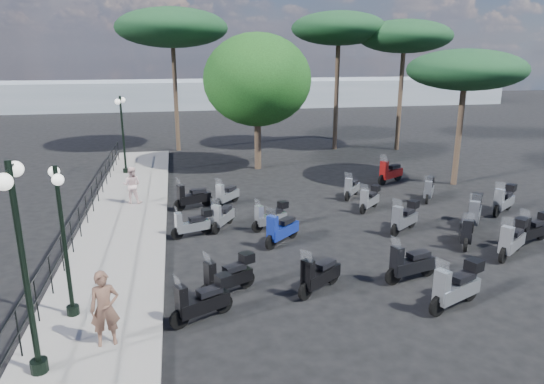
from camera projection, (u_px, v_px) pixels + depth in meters
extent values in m
plane|color=black|center=(334.00, 264.00, 14.60)|extent=(120.00, 120.00, 0.00)
cube|color=gray|center=(120.00, 241.00, 16.19)|extent=(3.00, 30.00, 0.15)
cylinder|color=black|center=(18.00, 332.00, 9.78)|extent=(0.04, 0.04, 1.10)
cylinder|color=black|center=(36.00, 300.00, 11.07)|extent=(0.04, 0.04, 1.10)
cylinder|color=black|center=(51.00, 274.00, 12.36)|extent=(0.04, 0.04, 1.10)
cylinder|color=black|center=(62.00, 253.00, 13.65)|extent=(0.04, 0.04, 1.10)
cylinder|color=black|center=(72.00, 236.00, 14.94)|extent=(0.04, 0.04, 1.10)
cylinder|color=black|center=(80.00, 221.00, 16.23)|extent=(0.04, 0.04, 1.10)
cylinder|color=black|center=(86.00, 209.00, 17.52)|extent=(0.04, 0.04, 1.10)
cylinder|color=black|center=(92.00, 198.00, 18.81)|extent=(0.04, 0.04, 1.10)
cylinder|color=black|center=(97.00, 189.00, 20.10)|extent=(0.04, 0.04, 1.10)
cylinder|color=black|center=(102.00, 180.00, 21.39)|extent=(0.04, 0.04, 1.10)
cylinder|color=black|center=(106.00, 173.00, 22.68)|extent=(0.04, 0.04, 1.10)
cylinder|color=black|center=(109.00, 167.00, 23.97)|extent=(0.04, 0.04, 1.10)
cylinder|color=black|center=(113.00, 161.00, 25.26)|extent=(0.04, 0.04, 1.10)
cylinder|color=black|center=(116.00, 155.00, 26.55)|extent=(0.04, 0.04, 1.10)
cylinder|color=black|center=(118.00, 151.00, 27.84)|extent=(0.04, 0.04, 1.10)
cube|color=black|center=(74.00, 212.00, 15.44)|extent=(0.04, 26.00, 0.04)
cube|color=black|center=(76.00, 228.00, 15.58)|extent=(0.04, 26.00, 0.04)
cylinder|color=black|center=(39.00, 366.00, 9.42)|extent=(0.34, 0.34, 0.25)
cylinder|color=black|center=(25.00, 273.00, 8.87)|extent=(0.12, 0.12, 4.22)
cylinder|color=black|center=(9.00, 169.00, 8.33)|extent=(0.13, 0.95, 0.04)
sphere|color=white|center=(15.00, 169.00, 8.79)|extent=(0.30, 0.30, 0.30)
sphere|color=white|center=(4.00, 182.00, 7.92)|extent=(0.30, 0.30, 0.30)
cylinder|color=black|center=(73.00, 310.00, 11.49)|extent=(0.29, 0.29, 0.22)
cylinder|color=black|center=(65.00, 243.00, 11.01)|extent=(0.10, 0.10, 3.63)
cylinder|color=black|center=(55.00, 172.00, 10.55)|extent=(0.28, 0.79, 0.04)
sphere|color=white|center=(54.00, 172.00, 10.92)|extent=(0.25, 0.25, 0.25)
sphere|color=white|center=(58.00, 180.00, 10.23)|extent=(0.25, 0.25, 0.25)
cylinder|color=black|center=(126.00, 170.00, 25.04)|extent=(0.31, 0.31, 0.24)
cylinder|color=black|center=(123.00, 135.00, 24.52)|extent=(0.11, 0.11, 3.92)
cylinder|color=black|center=(120.00, 99.00, 24.02)|extent=(0.19, 0.88, 0.04)
sphere|color=white|center=(123.00, 100.00, 24.47)|extent=(0.27, 0.27, 0.27)
sphere|color=white|center=(118.00, 102.00, 23.62)|extent=(0.27, 0.27, 0.27)
imported|color=brown|center=(105.00, 309.00, 10.14)|extent=(0.66, 0.48, 1.66)
imported|color=beige|center=(132.00, 185.00, 19.83)|extent=(0.86, 0.73, 1.53)
cylinder|color=black|center=(179.00, 319.00, 11.13)|extent=(0.47, 0.30, 0.48)
cylinder|color=black|center=(224.00, 304.00, 11.83)|extent=(0.47, 0.30, 0.48)
cube|color=black|center=(204.00, 304.00, 11.46)|extent=(1.31, 0.87, 0.34)
cube|color=black|center=(209.00, 291.00, 11.48)|extent=(0.67, 0.53, 0.14)
cube|color=black|center=(181.00, 300.00, 11.05)|extent=(0.33, 0.36, 0.70)
plane|color=white|center=(178.00, 283.00, 10.89)|extent=(0.24, 0.37, 0.37)
cube|color=black|center=(223.00, 280.00, 11.66)|extent=(0.44, 0.43, 0.26)
cylinder|color=black|center=(177.00, 234.00, 16.46)|extent=(0.44, 0.22, 0.43)
cylinder|color=black|center=(207.00, 228.00, 16.96)|extent=(0.44, 0.22, 0.43)
cube|color=#A7ACB2|center=(193.00, 226.00, 16.68)|extent=(1.20, 0.64, 0.30)
cube|color=black|center=(197.00, 219.00, 16.68)|extent=(0.59, 0.42, 0.13)
cube|color=#A7ACB2|center=(179.00, 222.00, 16.38)|extent=(0.27, 0.32, 0.63)
plane|color=white|center=(176.00, 211.00, 16.24)|extent=(0.17, 0.35, 0.33)
cube|color=black|center=(207.00, 213.00, 16.81)|extent=(0.38, 0.37, 0.23)
cylinder|color=black|center=(216.00, 228.00, 16.96)|extent=(0.32, 0.45, 0.47)
cylinder|color=black|center=(230.00, 217.00, 18.02)|extent=(0.32, 0.45, 0.47)
cube|color=gray|center=(223.00, 217.00, 17.49)|extent=(0.93, 1.26, 0.33)
cube|color=black|center=(225.00, 209.00, 17.56)|extent=(0.55, 0.65, 0.14)
cube|color=gray|center=(216.00, 215.00, 16.91)|extent=(0.36, 0.33, 0.68)
plane|color=white|center=(215.00, 203.00, 16.73)|extent=(0.36, 0.26, 0.36)
cylinder|color=black|center=(180.00, 205.00, 19.40)|extent=(0.49, 0.28, 0.49)
cylinder|color=black|center=(207.00, 200.00, 20.05)|extent=(0.49, 0.28, 0.49)
cube|color=black|center=(195.00, 198.00, 19.70)|extent=(1.36, 0.83, 0.35)
cube|color=black|center=(198.00, 191.00, 19.71)|extent=(0.68, 0.52, 0.14)
cube|color=black|center=(181.00, 194.00, 19.31)|extent=(0.32, 0.37, 0.71)
plane|color=white|center=(179.00, 183.00, 19.15)|extent=(0.22, 0.39, 0.38)
cylinder|color=black|center=(305.00, 291.00, 12.45)|extent=(0.45, 0.37, 0.49)
cylinder|color=black|center=(333.00, 275.00, 13.32)|extent=(0.45, 0.37, 0.49)
cube|color=black|center=(321.00, 276.00, 12.87)|extent=(1.27, 1.07, 0.35)
cube|color=black|center=(325.00, 264.00, 12.91)|extent=(0.67, 0.61, 0.14)
cube|color=black|center=(308.00, 273.00, 12.38)|extent=(0.36, 0.38, 0.71)
plane|color=white|center=(307.00, 257.00, 12.21)|extent=(0.30, 0.36, 0.38)
cylinder|color=black|center=(271.00, 242.00, 15.63)|extent=(0.45, 0.42, 0.51)
cylinder|color=black|center=(293.00, 231.00, 16.61)|extent=(0.45, 0.42, 0.51)
cube|color=navy|center=(283.00, 230.00, 16.11)|extent=(1.26, 1.19, 0.36)
cube|color=black|center=(286.00, 221.00, 16.16)|extent=(0.68, 0.66, 0.15)
cube|color=navy|center=(272.00, 227.00, 15.56)|extent=(0.39, 0.39, 0.74)
plane|color=white|center=(271.00, 214.00, 15.38)|extent=(0.33, 0.35, 0.39)
cylinder|color=black|center=(257.00, 226.00, 17.12)|extent=(0.44, 0.27, 0.45)
cylinder|color=black|center=(282.00, 220.00, 17.75)|extent=(0.44, 0.27, 0.45)
cube|color=#A7ACB2|center=(271.00, 219.00, 17.41)|extent=(1.23, 0.79, 0.32)
cube|color=black|center=(275.00, 211.00, 17.43)|extent=(0.62, 0.49, 0.13)
cube|color=#A7ACB2|center=(259.00, 215.00, 17.04)|extent=(0.30, 0.34, 0.65)
plane|color=white|center=(258.00, 203.00, 16.89)|extent=(0.22, 0.35, 0.34)
cube|color=black|center=(283.00, 205.00, 17.59)|extent=(0.41, 0.40, 0.24)
cylinder|color=black|center=(219.00, 203.00, 19.70)|extent=(0.37, 0.41, 0.46)
cylinder|color=black|center=(235.00, 196.00, 20.65)|extent=(0.37, 0.41, 0.46)
cube|color=#A7ACB2|center=(228.00, 196.00, 20.17)|extent=(1.06, 1.15, 0.32)
cube|color=black|center=(230.00, 188.00, 20.23)|extent=(0.59, 0.62, 0.13)
cube|color=#A7ACB2|center=(220.00, 193.00, 19.64)|extent=(0.35, 0.35, 0.67)
plane|color=white|center=(219.00, 183.00, 19.47)|extent=(0.32, 0.30, 0.36)
cylinder|color=black|center=(393.00, 276.00, 13.24)|extent=(0.51, 0.23, 0.50)
cylinder|color=black|center=(428.00, 268.00, 13.77)|extent=(0.51, 0.23, 0.50)
cube|color=black|center=(413.00, 265.00, 13.48)|extent=(1.41, 0.69, 0.36)
cube|color=black|center=(419.00, 254.00, 13.47)|extent=(0.69, 0.46, 0.15)
cube|color=black|center=(397.00, 259.00, 13.14)|extent=(0.30, 0.36, 0.73)
plane|color=white|center=(396.00, 244.00, 12.98)|extent=(0.18, 0.41, 0.39)
cylinder|color=black|center=(395.00, 230.00, 16.72)|extent=(0.45, 0.37, 0.49)
cylinder|color=black|center=(412.00, 221.00, 17.58)|extent=(0.45, 0.37, 0.49)
cube|color=#575A60|center=(405.00, 220.00, 17.14)|extent=(1.27, 1.06, 0.34)
cube|color=black|center=(408.00, 211.00, 17.18)|extent=(0.67, 0.60, 0.14)
cube|color=#575A60|center=(397.00, 217.00, 16.65)|extent=(0.36, 0.38, 0.71)
plane|color=white|center=(397.00, 204.00, 16.48)|extent=(0.29, 0.36, 0.38)
cube|color=black|center=(413.00, 204.00, 17.42)|extent=(0.47, 0.47, 0.26)
cylinder|color=black|center=(363.00, 209.00, 19.06)|extent=(0.38, 0.37, 0.44)
cylinder|color=black|center=(375.00, 202.00, 19.92)|extent=(0.38, 0.37, 0.44)
cube|color=gray|center=(370.00, 201.00, 19.48)|extent=(1.08, 1.04, 0.31)
cube|color=black|center=(372.00, 194.00, 19.53)|extent=(0.59, 0.58, 0.13)
cube|color=gray|center=(364.00, 198.00, 19.00)|extent=(0.33, 0.34, 0.64)
plane|color=white|center=(364.00, 188.00, 18.85)|extent=(0.29, 0.30, 0.34)
cube|color=black|center=(376.00, 188.00, 19.77)|extent=(0.43, 0.43, 0.24)
cylinder|color=black|center=(347.00, 196.00, 20.73)|extent=(0.36, 0.41, 0.45)
cylinder|color=black|center=(356.00, 190.00, 21.69)|extent=(0.36, 0.41, 0.45)
cube|color=#A7ACB2|center=(352.00, 189.00, 21.20)|extent=(1.02, 1.15, 0.32)
cube|color=black|center=(354.00, 182.00, 21.27)|extent=(0.57, 0.62, 0.13)
cube|color=#A7ACB2|center=(348.00, 186.00, 20.68)|extent=(0.35, 0.34, 0.66)
plane|color=white|center=(348.00, 176.00, 20.51)|extent=(0.32, 0.28, 0.35)
cylinder|color=black|center=(438.00, 306.00, 11.67)|extent=(0.53, 0.32, 0.53)
cylinder|color=black|center=(470.00, 291.00, 12.40)|extent=(0.53, 0.32, 0.53)
cube|color=#A7ACB2|center=(457.00, 290.00, 12.01)|extent=(1.47, 0.93, 0.38)
cube|color=black|center=(463.00, 277.00, 12.03)|extent=(0.74, 0.57, 0.16)
cube|color=#A7ACB2|center=(442.00, 286.00, 11.57)|extent=(0.36, 0.40, 0.78)
plane|color=white|center=(442.00, 267.00, 11.40)|extent=(0.25, 0.42, 0.41)
cube|color=black|center=(474.00, 265.00, 12.21)|extent=(0.49, 0.48, 0.29)
cylinder|color=black|center=(465.00, 244.00, 15.47)|extent=(0.32, 0.46, 0.47)
cylinder|color=black|center=(464.00, 232.00, 16.54)|extent=(0.32, 0.46, 0.47)
cube|color=black|center=(465.00, 232.00, 16.00)|extent=(0.93, 1.28, 0.33)
cube|color=black|center=(466.00, 223.00, 16.08)|extent=(0.55, 0.66, 0.14)
cube|color=black|center=(467.00, 230.00, 15.42)|extent=(0.36, 0.33, 0.69)
plane|color=white|center=(469.00, 218.00, 15.24)|extent=(0.36, 0.25, 0.37)
cylinder|color=black|center=(472.00, 226.00, 17.05)|extent=(0.40, 0.48, 0.52)
cylinder|color=black|center=(475.00, 215.00, 18.17)|extent=(0.40, 0.48, 0.52)
cube|color=#575A60|center=(474.00, 215.00, 17.60)|extent=(1.16, 1.35, 0.37)
cube|color=black|center=(476.00, 205.00, 17.68)|extent=(0.66, 0.72, 0.15)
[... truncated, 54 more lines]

